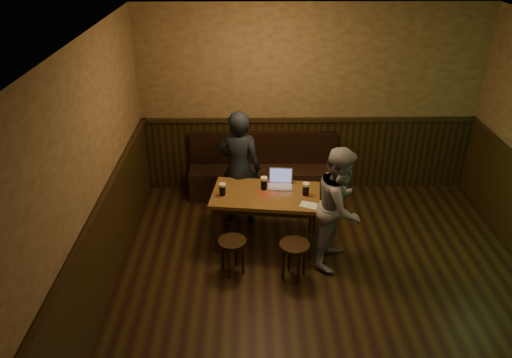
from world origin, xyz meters
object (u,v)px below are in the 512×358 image
Objects in this scene: stool_left at (232,247)px; bench at (263,176)px; pint_right at (306,189)px; person_suit at (239,168)px; pint_mid at (264,183)px; person_grey at (340,207)px; pub_table at (266,200)px; stool_right at (294,251)px; laptop at (280,181)px; pint_left at (222,190)px.

bench is at bearing 77.87° from stool_left.
pint_right is 1.02m from person_suit.
pint_mid is 0.12× the size of person_grey.
pint_right is 0.11× the size of person_suit.
bench is at bearing 96.87° from pub_table.
laptop reaches higher than stool_right.
pint_mid is at bearing 62.12° from stool_left.
pint_mid is (-0.02, 0.10, 0.18)m from pub_table.
stool_left is 1.35m from person_grey.
pub_table is (0.00, -1.28, 0.31)m from bench.
bench is 12.61× the size of pint_right.
person_grey is at bearing 32.07° from stool_right.
pint_mid is 0.24m from laptop.
pint_left is 0.96× the size of pint_mid.
stool_right is 1.44× the size of laptop.
pint_mid is at bearing 137.57° from person_suit.
pub_table reaches higher than stool_left.
bench reaches higher than pint_left.
pint_left is 0.78m from laptop.
pub_table is 0.85m from stool_right.
pint_left is (-0.54, -0.05, 0.18)m from pub_table.
pint_left is at bearing 102.53° from stool_left.
pint_right is at bearing -35.81° from laptop.
bench is 6.65× the size of laptop.
stool_right is 1.01m from pint_mid.
person_grey is at bearing -36.41° from laptop.
pint_left is at bearing -154.36° from laptop.
bench is at bearing 98.65° from stool_right.
laptop is at bearing -79.78° from bench.
pint_mid is 1.02× the size of pint_right.
laptop is 0.63m from person_suit.
pint_mid is at bearing 85.51° from person_grey.
pub_table is at bearing 133.53° from person_suit.
person_grey reaches higher than pint_mid.
bench is at bearing 52.37° from person_grey.
stool_right is at bearing -68.76° from pint_mid.
person_suit is at bearing 86.77° from stool_left.
person_suit is (-0.65, 1.28, 0.43)m from stool_right.
pint_right is (0.18, 0.69, 0.43)m from stool_right.
pint_left is 1.45m from person_grey.
person_suit reaches higher than stool_right.
person_suit is at bearing -114.71° from bench.
person_suit reaches higher than bench.
bench reaches higher than stool_right.
pint_left is 0.61m from person_suit.
bench is 4.60× the size of stool_right.
person_grey is (0.86, -0.40, 0.13)m from pub_table.
person_grey is at bearing 10.27° from stool_left.
pint_mid is (-0.33, 0.85, 0.43)m from stool_right.
person_suit is (0.20, 0.58, 0.01)m from pint_left.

